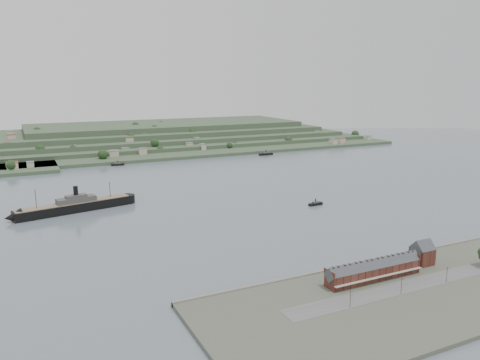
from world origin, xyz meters
name	(u,v)px	position (x,y,z in m)	size (l,w,h in m)	color
ground	(244,203)	(0.00, 0.00, 0.00)	(1400.00, 1400.00, 0.00)	slate
near_shore	(416,292)	(0.00, -186.75, 1.01)	(220.00, 80.00, 2.60)	#4C5142
terrace_row	(374,270)	(-10.00, -168.02, 6.84)	(55.60, 9.80, 11.07)	#452018
gabled_building	(422,253)	(27.50, -164.00, 8.19)	(10.40, 10.18, 14.09)	#452018
far_peninsula	(150,137)	(27.91, 393.10, 11.88)	(760.00, 309.00, 30.00)	#374E34
steamship	(71,207)	(-132.48, 34.91, 4.46)	(99.76, 30.86, 24.15)	black
tugboat	(316,204)	(50.35, -30.82, 1.40)	(13.01, 4.55, 5.74)	black
ferry_west	(118,164)	(-58.53, 225.00, 1.38)	(15.63, 5.64, 5.74)	black
ferry_east	(266,154)	(140.90, 217.15, 1.76)	(19.67, 5.92, 7.33)	black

